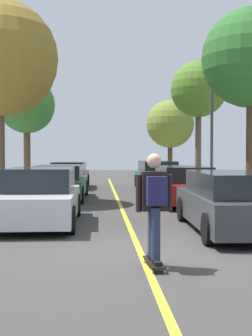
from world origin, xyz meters
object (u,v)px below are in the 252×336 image
(parked_car_right_far, at_px, (157,175))
(street_tree_left_near, at_px, (27,106))
(street_tree_left_nearest, at_px, (0,59))
(street_tree_right_nearest, at_px, (251,59))
(skateboarder, at_px, (155,201))
(parked_car_right_nearest, at_px, (229,202))
(streetlamp, at_px, (212,118))
(parked_car_left_far, at_px, (69,175))
(street_tree_right_far, at_px, (170,124))
(parked_car_right_near, at_px, (183,185))
(parked_car_left_near, at_px, (60,183))
(street_tree_right_near, at_px, (198,90))
(skateboard, at_px, (154,262))
(parked_car_left_nearest, at_px, (40,197))

(parked_car_right_far, relative_size, street_tree_left_near, 0.83)
(parked_car_right_far, relative_size, street_tree_left_nearest, 0.63)
(street_tree_left_near, bearing_deg, street_tree_right_nearest, -43.83)
(skateboarder, bearing_deg, parked_car_right_nearest, 56.68)
(street_tree_right_nearest, xyz_separation_m, streetlamp, (-0.32, 3.93, -1.66))
(skateboarder, bearing_deg, street_tree_right_nearest, 61.87)
(parked_car_left_far, distance_m, street_tree_right_far, 10.94)
(parked_car_right_far, xyz_separation_m, street_tree_left_nearest, (-6.53, -6.08, 4.52))
(parked_car_left_far, xyz_separation_m, parked_car_right_near, (4.46, -7.69, -0.01))
(parked_car_left_near, distance_m, street_tree_left_nearest, 5.11)
(street_tree_right_far, distance_m, streetlamp, 13.00)
(parked_car_left_near, xyz_separation_m, street_tree_left_near, (-2.07, 5.27, 3.50))
(street_tree_left_nearest, bearing_deg, streetlamp, 13.17)
(street_tree_left_near, distance_m, street_tree_right_near, 8.65)
(parked_car_right_near, height_order, street_tree_right_nearest, street_tree_right_nearest)
(street_tree_left_nearest, relative_size, streetlamp, 1.33)
(parked_car_right_nearest, xyz_separation_m, parked_car_right_far, (0.00, 12.69, 0.01))
(parked_car_left_near, relative_size, street_tree_left_near, 0.86)
(street_tree_left_nearest, relative_size, street_tree_right_nearest, 1.12)
(parked_car_left_near, distance_m, street_tree_right_nearest, 8.36)
(parked_car_right_near, distance_m, streetlamp, 4.27)
(street_tree_left_near, bearing_deg, parked_car_right_far, -1.63)
(parked_car_right_nearest, xyz_separation_m, street_tree_right_near, (2.07, 12.55, 4.28))
(street_tree_right_far, distance_m, skateboard, 25.35)
(street_tree_right_nearest, height_order, skateboarder, street_tree_right_nearest)
(skateboarder, bearing_deg, streetlamp, 71.80)
(parked_car_right_nearest, relative_size, streetlamp, 0.85)
(street_tree_right_near, bearing_deg, streetlamp, -94.60)
(street_tree_left_near, relative_size, street_tree_right_nearest, 0.85)
(parked_car_right_nearest, relative_size, street_tree_right_nearest, 0.72)
(street_tree_right_near, height_order, skateboarder, street_tree_right_near)
(parked_car_left_nearest, height_order, street_tree_left_nearest, street_tree_left_nearest)
(street_tree_left_near, relative_size, street_tree_right_near, 0.87)
(parked_car_right_far, height_order, street_tree_left_nearest, street_tree_left_nearest)
(street_tree_right_nearest, height_order, streetlamp, street_tree_right_nearest)
(parked_car_right_near, distance_m, parked_car_right_far, 7.04)
(street_tree_right_far, bearing_deg, street_tree_right_near, -90.00)
(street_tree_left_nearest, height_order, street_tree_right_nearest, street_tree_left_nearest)
(parked_car_left_near, relative_size, parked_car_left_far, 1.14)
(parked_car_left_far, xyz_separation_m, parked_car_right_far, (4.46, -0.65, 0.03))
(skateboard, bearing_deg, parked_car_right_nearest, 56.37)
(parked_car_right_nearest, relative_size, skateboarder, 2.73)
(parked_car_left_nearest, distance_m, parked_car_left_far, 11.95)
(street_tree_left_near, height_order, streetlamp, street_tree_left_near)
(parked_car_right_nearest, xyz_separation_m, streetlamp, (1.75, 8.55, 2.56))
(street_tree_left_nearest, distance_m, streetlamp, 8.73)
(streetlamp, bearing_deg, street_tree_right_nearest, -85.32)
(street_tree_right_near, xyz_separation_m, street_tree_right_far, (0.00, 8.98, -1.15))
(street_tree_left_nearest, bearing_deg, street_tree_right_nearest, -13.05)
(streetlamp, bearing_deg, parked_car_left_nearest, -130.94)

